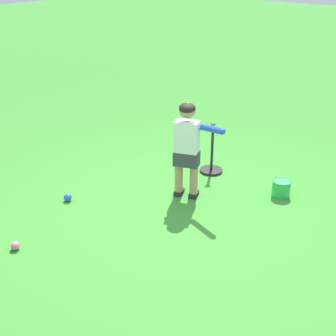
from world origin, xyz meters
The scene contains 6 objects.
ground_plane centered at (0.00, 0.00, 0.00)m, with size 40.00×40.00×0.00m, color #38842D.
child_batter centered at (0.19, -0.25, 0.65)m, with size 0.63×0.36×1.08m.
play_ball_far_right centered at (1.09, 0.70, 0.04)m, with size 0.09×0.09×0.09m, color blue.
play_ball_center_lawn centered at (0.71, 1.58, 0.04)m, with size 0.08×0.08×0.08m, color pink.
batting_tee centered at (0.37, -0.93, 0.10)m, with size 0.28×0.28×0.62m.
toy_bucket centered at (-0.58, -0.96, 0.10)m, with size 0.22×0.22×0.19m.
Camera 1 is at (-2.66, 3.27, 2.49)m, focal length 49.43 mm.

